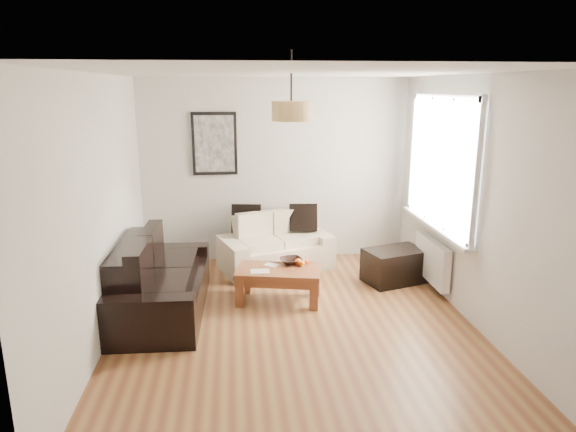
{
  "coord_description": "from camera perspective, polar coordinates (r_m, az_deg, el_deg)",
  "views": [
    {
      "loc": [
        -0.61,
        -4.94,
        2.47
      ],
      "look_at": [
        0.0,
        0.6,
        1.05
      ],
      "focal_mm": 31.76,
      "sensor_mm": 36.0,
      "label": 1
    }
  ],
  "objects": [
    {
      "name": "poster",
      "position": [
        7.21,
        -8.23,
        8.01
      ],
      "size": [
        0.62,
        0.04,
        0.87
      ],
      "primitive_type": null,
      "color": "black",
      "rests_on": "wall_back"
    },
    {
      "name": "wall_left",
      "position": [
        5.24,
        -20.35,
        0.48
      ],
      "size": [
        0.04,
        4.5,
        2.6
      ],
      "primitive_type": null,
      "color": "silver",
      "rests_on": "floor"
    },
    {
      "name": "wall_front",
      "position": [
        3.0,
        6.02,
        -8.78
      ],
      "size": [
        3.8,
        0.04,
        2.6
      ],
      "primitive_type": null,
      "color": "silver",
      "rests_on": "floor"
    },
    {
      "name": "orange_a",
      "position": [
        6.05,
        1.59,
        -5.32
      ],
      "size": [
        0.07,
        0.07,
        0.06
      ],
      "primitive_type": "sphere",
      "rotation": [
        0.0,
        0.0,
        -0.15
      ],
      "color": "orange",
      "rests_on": "fruit_bowl"
    },
    {
      "name": "window_bay",
      "position": [
        6.31,
        16.91,
        5.75
      ],
      "size": [
        0.14,
        1.9,
        1.6
      ],
      "primitive_type": null,
      "color": "white",
      "rests_on": "wall_right"
    },
    {
      "name": "radiator",
      "position": [
        6.58,
        15.82,
        -4.8
      ],
      "size": [
        0.1,
        0.9,
        0.52
      ],
      "primitive_type": "cube",
      "color": "white",
      "rests_on": "wall_right"
    },
    {
      "name": "fruit_bowl",
      "position": [
        6.16,
        0.35,
        -5.04
      ],
      "size": [
        0.32,
        0.32,
        0.06
      ],
      "primitive_type": "imported",
      "rotation": [
        0.0,
        0.0,
        0.22
      ],
      "color": "black",
      "rests_on": "coffee_table"
    },
    {
      "name": "wall_back",
      "position": [
        7.31,
        -1.42,
        5.08
      ],
      "size": [
        3.8,
        0.04,
        2.6
      ],
      "primitive_type": null,
      "color": "silver",
      "rests_on": "floor"
    },
    {
      "name": "coffee_table",
      "position": [
        6.06,
        -1.05,
        -7.71
      ],
      "size": [
        1.07,
        0.72,
        0.4
      ],
      "primitive_type": null,
      "rotation": [
        0.0,
        0.0,
        -0.21
      ],
      "color": "brown",
      "rests_on": "floor"
    },
    {
      "name": "papers",
      "position": [
        5.91,
        -3.15,
        -6.19
      ],
      "size": [
        0.22,
        0.16,
        0.01
      ],
      "primitive_type": "cube",
      "rotation": [
        0.0,
        0.0,
        -0.03
      ],
      "color": "silver",
      "rests_on": "coffee_table"
    },
    {
      "name": "pendant_shade",
      "position": [
        5.28,
        0.36,
        11.68
      ],
      "size": [
        0.4,
        0.4,
        0.2
      ],
      "primitive_type": "cylinder",
      "color": "tan",
      "rests_on": "ceiling"
    },
    {
      "name": "cushion_left",
      "position": [
        7.13,
        -4.69,
        -0.29
      ],
      "size": [
        0.42,
        0.18,
        0.4
      ],
      "primitive_type": "cube",
      "rotation": [
        0.0,
        0.0,
        -0.15
      ],
      "color": "black",
      "rests_on": "loveseat_cream"
    },
    {
      "name": "cushion_right",
      "position": [
        7.2,
        1.72,
        -0.16
      ],
      "size": [
        0.4,
        0.15,
        0.39
      ],
      "primitive_type": "cube",
      "rotation": [
        0.0,
        0.0,
        -0.09
      ],
      "color": "black",
      "rests_on": "loveseat_cream"
    },
    {
      "name": "wall_right",
      "position": [
        5.67,
        20.18,
        1.48
      ],
      "size": [
        0.04,
        4.5,
        2.6
      ],
      "primitive_type": null,
      "color": "silver",
      "rests_on": "floor"
    },
    {
      "name": "floor",
      "position": [
        5.56,
        0.69,
        -12.09
      ],
      "size": [
        4.5,
        4.5,
        0.0
      ],
      "primitive_type": "plane",
      "color": "brown",
      "rests_on": "ground"
    },
    {
      "name": "sofa_leather",
      "position": [
        5.88,
        -13.98,
        -6.76
      ],
      "size": [
        0.97,
        1.89,
        0.81
      ],
      "primitive_type": null,
      "rotation": [
        0.0,
        0.0,
        1.54
      ],
      "color": "black",
      "rests_on": "floor"
    },
    {
      "name": "ottoman",
      "position": [
        6.77,
        11.87,
        -5.46
      ],
      "size": [
        0.87,
        0.69,
        0.43
      ],
      "primitive_type": "cube",
      "rotation": [
        0.0,
        0.0,
        0.3
      ],
      "color": "black",
      "rests_on": "floor"
    },
    {
      "name": "orange_b",
      "position": [
        6.11,
        2.13,
        -5.14
      ],
      "size": [
        0.07,
        0.07,
        0.06
      ],
      "primitive_type": "sphere",
      "rotation": [
        0.0,
        0.0,
        0.07
      ],
      "color": "#FF5715",
      "rests_on": "fruit_bowl"
    },
    {
      "name": "orange_c",
      "position": [
        6.09,
        1.18,
        -5.18
      ],
      "size": [
        0.11,
        0.11,
        0.09
      ],
      "primitive_type": "sphere",
      "rotation": [
        0.0,
        0.0,
        0.31
      ],
      "color": "#F05B14",
      "rests_on": "fruit_bowl"
    },
    {
      "name": "loveseat_cream",
      "position": [
        7.07,
        -1.39,
        -3.02
      ],
      "size": [
        1.66,
        1.24,
        0.74
      ],
      "primitive_type": null,
      "rotation": [
        0.0,
        0.0,
        0.33
      ],
      "color": "beige",
      "rests_on": "floor"
    },
    {
      "name": "ceiling",
      "position": [
        4.98,
        0.78,
        15.77
      ],
      "size": [
        3.8,
        4.5,
        0.0
      ],
      "primitive_type": null,
      "color": "white",
      "rests_on": "floor"
    }
  ]
}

